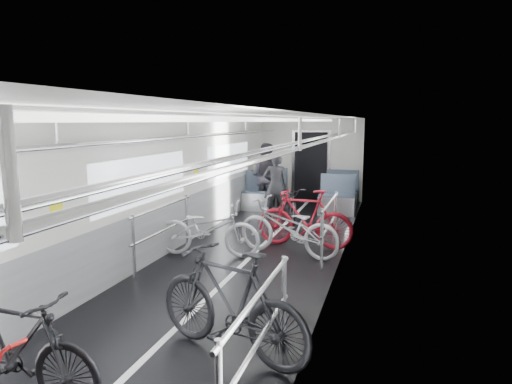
% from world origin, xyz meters
% --- Properties ---
extents(car_shell, '(3.02, 14.01, 2.41)m').
position_xyz_m(car_shell, '(0.00, 1.78, 1.13)').
color(car_shell, black).
rests_on(car_shell, ground).
extents(bike_left_mid, '(1.67, 0.51, 1.00)m').
position_xyz_m(bike_left_mid, '(-0.62, -3.58, 0.50)').
color(bike_left_mid, black).
rests_on(bike_left_mid, floor).
extents(bike_left_far, '(1.88, 0.82, 0.96)m').
position_xyz_m(bike_left_far, '(-0.73, 0.79, 0.48)').
color(bike_left_far, '#B9B8BE').
rests_on(bike_left_far, floor).
extents(bike_right_near, '(1.93, 1.11, 1.12)m').
position_xyz_m(bike_right_near, '(0.79, -2.32, 0.56)').
color(bike_right_near, black).
rests_on(bike_right_near, floor).
extents(bike_right_mid, '(2.00, 1.09, 1.00)m').
position_xyz_m(bike_right_mid, '(0.59, 1.20, 0.50)').
color(bike_right_mid, '#B4B5B9').
rests_on(bike_right_mid, floor).
extents(bike_right_far, '(1.84, 0.63, 1.09)m').
position_xyz_m(bike_right_far, '(0.77, 1.80, 0.55)').
color(bike_right_far, maroon).
rests_on(bike_right_far, floor).
extents(bike_aisle, '(1.04, 1.66, 0.82)m').
position_xyz_m(bike_aisle, '(0.05, 3.96, 0.41)').
color(bike_aisle, black).
rests_on(bike_aisle, floor).
extents(person_standing, '(0.65, 0.50, 1.59)m').
position_xyz_m(person_standing, '(-0.34, 4.06, 0.79)').
color(person_standing, black).
rests_on(person_standing, floor).
extents(person_seated, '(0.90, 0.73, 1.75)m').
position_xyz_m(person_seated, '(-0.93, 5.26, 0.87)').
color(person_seated, '#27252B').
rests_on(person_seated, floor).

